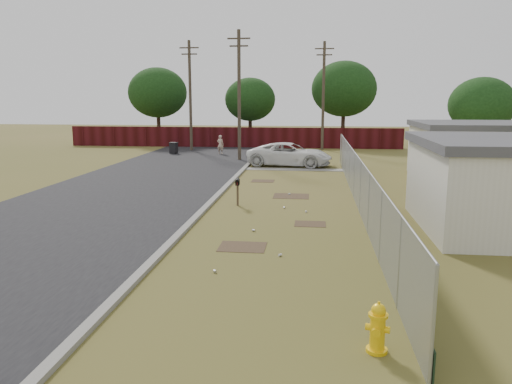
# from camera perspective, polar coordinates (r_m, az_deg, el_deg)

# --- Properties ---
(ground) EXTENTS (120.00, 120.00, 0.00)m
(ground) POSITION_cam_1_polar(r_m,az_deg,el_deg) (19.78, 2.78, -2.15)
(ground) COLOR brown
(ground) RESTS_ON ground
(street) EXTENTS (15.10, 60.00, 0.12)m
(street) POSITION_cam_1_polar(r_m,az_deg,el_deg) (28.78, -9.67, 1.82)
(street) COLOR black
(street) RESTS_ON ground
(chainlink_fence) EXTENTS (0.10, 27.06, 2.02)m
(chainlink_fence) POSITION_cam_1_polar(r_m,az_deg,el_deg) (20.67, 11.66, 0.46)
(chainlink_fence) COLOR #979BA0
(chainlink_fence) RESTS_ON ground
(privacy_fence) EXTENTS (30.00, 0.12, 1.80)m
(privacy_fence) POSITION_cam_1_polar(r_m,az_deg,el_deg) (44.97, -2.75, 6.26)
(privacy_fence) COLOR #420E12
(privacy_fence) RESTS_ON ground
(utility_poles) EXTENTS (12.60, 8.24, 9.00)m
(utility_poles) POSITION_cam_1_polar(r_m,az_deg,el_deg) (40.21, -0.46, 11.16)
(utility_poles) COLOR #483D30
(utility_poles) RESTS_ON ground
(houses) EXTENTS (9.30, 17.24, 3.10)m
(houses) POSITION_cam_1_polar(r_m,az_deg,el_deg) (24.08, 27.09, 2.78)
(houses) COLOR silver
(houses) RESTS_ON ground
(horizon_trees) EXTENTS (33.32, 31.94, 7.78)m
(horizon_trees) POSITION_cam_1_polar(r_m,az_deg,el_deg) (42.80, 6.13, 10.99)
(horizon_trees) COLOR #342117
(horizon_trees) RESTS_ON ground
(fire_hydrant) EXTENTS (0.46, 0.46, 0.94)m
(fire_hydrant) POSITION_cam_1_polar(r_m,az_deg,el_deg) (9.27, 13.73, -14.93)
(fire_hydrant) COLOR yellow
(fire_hydrant) RESTS_ON ground
(mailbox) EXTENTS (0.21, 0.49, 1.13)m
(mailbox) POSITION_cam_1_polar(r_m,az_deg,el_deg) (20.54, -2.12, 0.88)
(mailbox) COLOR brown
(mailbox) RESTS_ON ground
(pickup_truck) EXTENTS (5.77, 3.27, 1.52)m
(pickup_truck) POSITION_cam_1_polar(r_m,az_deg,el_deg) (32.67, 3.87, 4.31)
(pickup_truck) COLOR white
(pickup_truck) RESTS_ON ground
(pedestrian) EXTENTS (0.63, 0.50, 1.51)m
(pedestrian) POSITION_cam_1_polar(r_m,az_deg,el_deg) (39.60, -4.09, 5.43)
(pedestrian) COLOR #C0A68D
(pedestrian) RESTS_ON ground
(trash_bin) EXTENTS (0.65, 0.71, 0.91)m
(trash_bin) POSITION_cam_1_polar(r_m,az_deg,el_deg) (40.32, -9.39, 4.99)
(trash_bin) COLOR black
(trash_bin) RESTS_ON ground
(scattered_litter) EXTENTS (2.31, 10.75, 0.07)m
(scattered_litter) POSITION_cam_1_polar(r_m,az_deg,el_deg) (17.71, 2.26, -3.55)
(scattered_litter) COLOR silver
(scattered_litter) RESTS_ON ground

